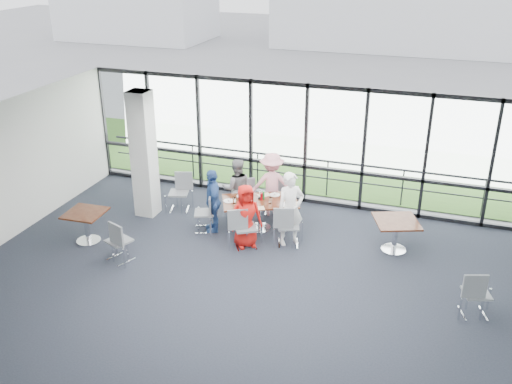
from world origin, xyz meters
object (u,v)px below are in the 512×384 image
(diner_near_right, at_px, (291,209))
(chair_main_fl, at_px, (241,197))
(diner_near_left, at_px, (246,216))
(chair_spare_lb, at_px, (179,193))
(structural_column, at_px, (144,155))
(chair_spare_r, at_px, (476,293))
(chair_main_nr, at_px, (289,225))
(main_table, at_px, (260,206))
(chair_main_nl, at_px, (246,228))
(side_table_left, at_px, (85,217))
(chair_main_end, at_px, (204,213))
(side_table_right, at_px, (396,225))
(diner_end, at_px, (213,201))
(chair_spare_la, at_px, (119,241))
(diner_far_left, at_px, (237,188))
(chair_main_fr, at_px, (274,196))
(diner_far_right, at_px, (272,184))

(diner_near_right, xyz_separation_m, chair_main_fl, (-1.62, 1.13, -0.43))
(diner_near_left, relative_size, chair_spare_lb, 1.54)
(structural_column, xyz_separation_m, chair_spare_r, (7.88, -1.90, -1.13))
(structural_column, relative_size, chair_main_nr, 3.27)
(main_table, bearing_deg, chair_main_nl, -116.31)
(side_table_left, distance_m, diner_near_left, 3.69)
(structural_column, distance_m, chair_main_end, 2.13)
(diner_near_right, xyz_separation_m, chair_main_nr, (-0.02, -0.08, -0.38))
(side_table_right, distance_m, chair_spare_r, 2.61)
(side_table_right, height_order, diner_near_left, diner_near_left)
(diner_near_left, bearing_deg, chair_main_nr, -16.04)
(diner_near_right, distance_m, chair_main_end, 2.16)
(diner_end, distance_m, chair_spare_la, 2.43)
(diner_far_left, relative_size, chair_main_fr, 1.67)
(diner_near_right, relative_size, chair_main_nr, 1.78)
(chair_spare_la, bearing_deg, chair_main_fr, 75.75)
(diner_far_right, relative_size, chair_spare_r, 1.74)
(side_table_right, height_order, chair_spare_r, chair_spare_r)
(chair_main_fr, bearing_deg, main_table, 75.47)
(diner_far_left, bearing_deg, diner_near_left, 94.96)
(diner_far_left, distance_m, chair_main_nl, 1.63)
(chair_main_nl, bearing_deg, side_table_right, -14.89)
(diner_far_right, height_order, chair_main_end, diner_far_right)
(diner_end, bearing_deg, chair_main_fl, 135.27)
(side_table_left, xyz_separation_m, chair_spare_lb, (1.28, 2.20, -0.14))
(chair_main_nl, bearing_deg, chair_main_end, 128.84)
(chair_main_end, relative_size, chair_spare_lb, 0.96)
(diner_far_left, bearing_deg, chair_spare_la, 36.72)
(diner_far_right, bearing_deg, diner_far_left, 6.48)
(side_table_right, bearing_deg, diner_far_right, 164.32)
(diner_near_left, xyz_separation_m, chair_main_end, (-1.20, 0.38, -0.28))
(chair_main_end, bearing_deg, chair_main_fr, 117.93)
(structural_column, bearing_deg, diner_end, -9.46)
(diner_end, bearing_deg, chair_main_nl, 32.92)
(side_table_right, xyz_separation_m, diner_far_right, (-3.18, 0.89, 0.18))
(side_table_right, height_order, diner_near_right, diner_near_right)
(diner_near_left, relative_size, chair_main_fr, 1.62)
(chair_spare_lb, bearing_deg, chair_main_nl, 134.37)
(chair_main_end, bearing_deg, chair_spare_la, -52.87)
(diner_near_right, height_order, chair_main_end, diner_near_right)
(diner_near_right, distance_m, chair_main_nl, 1.10)
(diner_near_left, bearing_deg, chair_main_nl, -115.15)
(chair_main_nl, height_order, chair_spare_la, chair_main_nl)
(chair_main_nr, relative_size, chair_main_fl, 1.10)
(side_table_left, relative_size, diner_near_right, 0.51)
(diner_near_right, height_order, chair_main_nr, diner_near_right)
(side_table_right, bearing_deg, structural_column, -179.22)
(chair_main_fr, height_order, chair_spare_r, chair_spare_r)
(chair_spare_lb, bearing_deg, diner_far_right, 176.94)
(diner_end, height_order, chair_main_nr, diner_end)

